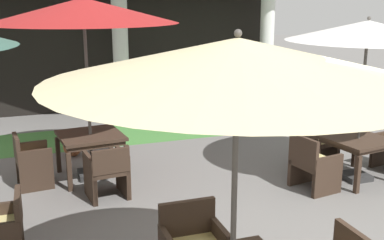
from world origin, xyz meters
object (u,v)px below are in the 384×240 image
object	(u,v)px
patio_umbrella_far_back	(237,62)
terracotta_urn	(73,146)
patio_table_mid_right	(91,140)
patio_chair_mid_right_west	(32,162)
patio_chair_mid_left_north	(317,142)
patio_chair_mid_right_south	(107,171)
patio_table_mid_left	(358,144)
patio_chair_near_foreground_east	(1,232)
patio_umbrella_mid_left	(368,32)
patio_umbrella_mid_right	(84,12)
patio_chair_mid_left_west	(313,165)

from	to	relation	value
patio_umbrella_far_back	terracotta_urn	world-z (taller)	patio_umbrella_far_back
patio_table_mid_right	patio_chair_mid_right_west	size ratio (longest dim) A/B	1.27
patio_chair_mid_left_north	patio_chair_mid_right_south	world-z (taller)	patio_chair_mid_right_south
patio_table_mid_right	terracotta_urn	distance (m)	1.31
patio_table_mid_left	patio_chair_mid_left_north	distance (m)	0.96
patio_table_mid_left	patio_chair_near_foreground_east	bearing A→B (deg)	-171.30
patio_umbrella_far_back	patio_table_mid_left	bearing A→B (deg)	39.14
terracotta_urn	patio_umbrella_mid_left	bearing A→B (deg)	-33.23
patio_chair_mid_left_north	patio_chair_mid_right_west	distance (m)	4.92
terracotta_urn	patio_table_mid_right	bearing A→B (deg)	-81.28
patio_chair_mid_left_north	patio_umbrella_mid_right	xyz separation A→B (m)	(-3.94, 0.66, 2.32)
patio_table_mid_left	patio_umbrella_far_back	size ratio (longest dim) A/B	0.37
patio_umbrella_mid_left	patio_chair_mid_right_south	xyz separation A→B (m)	(-3.99, 0.64, -1.99)
patio_chair_mid_left_north	terracotta_urn	distance (m)	4.54
patio_umbrella_mid_right	terracotta_urn	size ratio (longest dim) A/B	6.36
patio_chair_mid_right_west	terracotta_urn	distance (m)	1.53
patio_table_mid_right	patio_umbrella_far_back	bearing A→B (deg)	-83.44
patio_chair_mid_left_north	patio_umbrella_mid_right	bearing A→B (deg)	-18.10
patio_chair_mid_left_west	patio_umbrella_mid_right	xyz separation A→B (m)	(-3.15, 1.72, 2.30)
patio_umbrella_mid_right	patio_table_mid_right	bearing A→B (deg)	-63.43
patio_umbrella_mid_right	patio_chair_mid_right_west	size ratio (longest dim) A/B	3.47
patio_chair_mid_right_west	patio_umbrella_far_back	bearing A→B (deg)	12.76
patio_table_mid_left	patio_umbrella_far_back	distance (m)	4.96
patio_chair_mid_left_west	patio_umbrella_mid_right	world-z (taller)	patio_umbrella_mid_right
patio_chair_mid_left_west	patio_chair_mid_left_north	size ratio (longest dim) A/B	1.07
patio_umbrella_mid_right	terracotta_urn	xyz separation A→B (m)	(-0.19, 1.21, -2.51)
patio_chair_near_foreground_east	patio_chair_mid_right_west	xyz separation A→B (m)	(0.40, 2.32, 0.01)
patio_chair_near_foreground_east	patio_chair_mid_left_north	xyz separation A→B (m)	(5.29, 1.76, -0.01)
patio_table_mid_left	patio_chair_mid_right_south	distance (m)	4.04
patio_chair_mid_right_west	terracotta_urn	xyz separation A→B (m)	(0.76, 1.31, -0.21)
patio_chair_mid_left_north	patio_chair_mid_left_west	bearing A→B (deg)	44.86
patio_umbrella_mid_left	patio_table_mid_left	bearing A→B (deg)	116.57
patio_umbrella_far_back	terracotta_urn	bearing A→B (deg)	97.02
patio_table_mid_right	patio_umbrella_far_back	xyz separation A→B (m)	(0.52, -4.49, 1.81)
patio_umbrella_mid_left	terracotta_urn	world-z (taller)	patio_umbrella_mid_left
patio_chair_mid_left_west	patio_chair_mid_right_south	distance (m)	3.16
patio_table_mid_right	patio_chair_mid_left_north	bearing A→B (deg)	-9.47
patio_chair_mid_left_west	patio_table_mid_right	distance (m)	3.60
patio_table_mid_right	patio_chair_mid_right_south	world-z (taller)	patio_chair_mid_right_south
patio_umbrella_mid_right	patio_umbrella_far_back	bearing A→B (deg)	-83.44
patio_chair_mid_right_west	patio_chair_mid_left_west	bearing A→B (deg)	62.63
patio_chair_mid_left_west	terracotta_urn	bearing A→B (deg)	-139.97
patio_chair_mid_right_west	patio_umbrella_far_back	xyz separation A→B (m)	(1.46, -4.39, 2.05)
patio_table_mid_left	patio_table_mid_right	distance (m)	4.38
patio_umbrella_far_back	patio_umbrella_mid_left	bearing A→B (deg)	39.14
patio_table_mid_left	patio_chair_mid_left_west	distance (m)	0.96
patio_chair_mid_left_west	patio_chair_mid_right_south	size ratio (longest dim) A/B	1.07
patio_table_mid_left	patio_table_mid_right	xyz separation A→B (m)	(-4.08, 1.58, 0.04)
patio_umbrella_far_back	terracotta_urn	size ratio (longest dim) A/B	6.19
patio_table_mid_right	terracotta_urn	world-z (taller)	patio_table_mid_right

